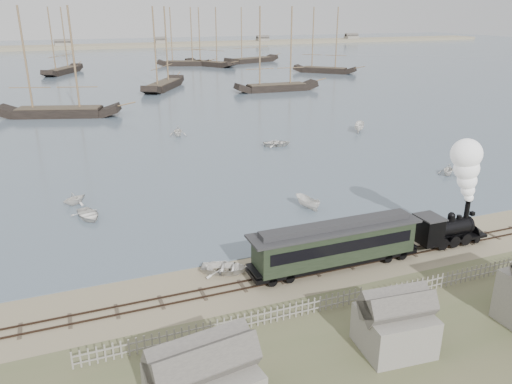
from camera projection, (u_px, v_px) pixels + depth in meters
name	position (u px, v px, depth m)	size (l,w,h in m)	color
ground	(281.00, 265.00, 39.82)	(600.00, 600.00, 0.00)	tan
harbor_water	(97.00, 63.00, 188.39)	(600.00, 336.00, 0.06)	#4E5F6F
rail_track	(292.00, 276.00, 38.06)	(120.00, 1.80, 0.16)	#32231B
picket_fence_west	(232.00, 332.00, 31.48)	(19.00, 0.10, 1.20)	gray
picket_fence_east	(473.00, 280.00, 37.55)	(15.00, 0.10, 1.20)	gray
shed_mid	(392.00, 348.00, 30.02)	(4.00, 3.50, 3.60)	gray
far_spit	(84.00, 48.00, 258.32)	(500.00, 20.00, 1.80)	tan
locomotive	(462.00, 199.00, 42.07)	(7.13, 2.66, 8.88)	black
passenger_coach	(335.00, 243.00, 38.59)	(14.03, 2.71, 3.41)	black
beached_dinghy	(225.00, 268.00, 38.53)	(3.75, 2.68, 0.78)	silver
rowboat_0	(88.00, 215.00, 48.33)	(3.78, 2.70, 0.78)	silver
rowboat_1	(74.00, 198.00, 51.69)	(2.62, 2.26, 1.38)	silver
rowboat_2	(307.00, 203.00, 50.71)	(3.22, 1.21, 1.24)	silver
rowboat_3	(277.00, 143.00, 74.02)	(4.09, 2.92, 0.85)	silver
rowboat_4	(448.00, 170.00, 60.86)	(2.71, 2.34, 1.43)	silver
rowboat_5	(359.00, 127.00, 82.54)	(3.94, 1.48, 1.52)	silver
rowboat_7	(178.00, 131.00, 79.59)	(3.23, 2.78, 1.70)	silver
schooner_2	(52.00, 62.00, 90.91)	(22.40, 5.17, 20.00)	black
schooner_3	(161.00, 48.00, 123.76)	(21.53, 4.97, 20.00)	black
schooner_4	(277.00, 49.00, 120.52)	(21.08, 4.86, 20.00)	black
schooner_5	(326.00, 40.00, 155.61)	(19.84, 4.58, 20.00)	black
schooner_7	(59.00, 41.00, 153.64)	(20.27, 4.68, 20.00)	black
schooner_8	(182.00, 37.00, 175.31)	(18.55, 4.28, 20.00)	black
schooner_9	(252.00, 35.00, 186.53)	(23.68, 5.46, 20.00)	black
schooner_10	(209.00, 37.00, 174.37)	(21.01, 4.85, 20.00)	black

